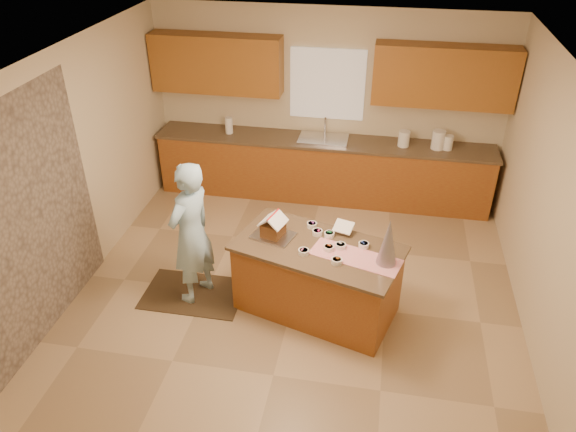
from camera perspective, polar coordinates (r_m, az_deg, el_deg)
The scene contains 28 objects.
floor at distance 6.36m, azimuth 0.57°, elevation -8.72°, with size 5.50×5.50×0.00m, color tan.
ceiling at distance 5.04m, azimuth 0.73°, elevation 15.32°, with size 5.50×5.50×0.00m, color silver.
wall_back at distance 8.05m, azimuth 4.06°, elevation 11.53°, with size 5.50×5.50×0.00m, color beige.
wall_front at distance 3.53m, azimuth -7.56°, elevation -20.61°, with size 5.50×5.50×0.00m, color beige.
wall_left at distance 6.43m, azimuth -21.93°, elevation 3.76°, with size 5.50×5.50×0.00m, color beige.
wall_right at distance 5.77m, azimuth 25.92°, elevation -0.53°, with size 5.50×5.50×0.00m, color beige.
stone_accent at distance 5.90m, azimuth -25.30°, elevation -0.77°, with size 2.50×2.50×0.00m, color gray.
window_curtain at distance 7.92m, azimuth 4.12°, elevation 13.50°, with size 1.05×0.03×1.00m, color white.
back_counter_base at distance 8.14m, azimuth 3.57°, elevation 4.80°, with size 4.80×0.60×0.88m, color brown.
back_counter_top at distance 7.94m, azimuth 3.68°, elevation 7.76°, with size 4.85×0.63×0.04m, color brown.
upper_cabinet_left at distance 8.02m, azimuth -7.42°, elevation 15.41°, with size 1.85×0.35×0.80m, color #9D5621.
upper_cabinet_right at distance 7.70m, azimuth 15.92°, elevation 13.80°, with size 1.85×0.35×0.80m, color #9D5621.
sink at distance 7.95m, azimuth 3.67°, elevation 7.69°, with size 0.70×0.45×0.12m, color silver.
faucet at distance 8.05m, azimuth 3.88°, elevation 9.31°, with size 0.03×0.03×0.28m, color silver.
island_base at distance 5.99m, azimuth 3.03°, elevation -6.65°, with size 1.66×0.83×0.81m, color brown.
island_top at distance 5.74m, azimuth 3.15°, elevation -3.34°, with size 1.73×0.90×0.04m, color brown.
table_runner at distance 5.61m, azimuth 7.03°, elevation -4.24°, with size 0.92×0.33×0.01m, color red.
baking_tray at distance 5.87m, azimuth -1.54°, elevation -2.05°, with size 0.42×0.31×0.02m, color silver.
cookbook at distance 5.91m, azimuth 5.79°, elevation -1.13°, with size 0.20×0.02×0.17m, color white.
tinsel_tree at distance 5.43m, azimuth 10.36°, elevation -2.67°, with size 0.20×0.20×0.51m, color silver.
rug at distance 6.53m, azimuth -9.76°, elevation -7.94°, with size 1.14×0.74×0.01m, color black.
boy at distance 6.01m, azimuth -10.03°, elevation -1.80°, with size 0.61×0.40×1.67m, color #9AC4DB.
canister_a at distance 7.86m, azimuth 11.95°, elevation 7.87°, with size 0.16×0.16×0.22m, color white.
canister_b at distance 7.88m, azimuth 15.33°, elevation 7.65°, with size 0.18×0.18×0.26m, color white.
canister_c at distance 7.91m, azimuth 16.27°, elevation 7.34°, with size 0.14×0.14×0.20m, color white.
paper_towel at distance 8.15m, azimuth -6.15°, elevation 9.35°, with size 0.11×0.11×0.24m, color white.
gingerbread_house at distance 5.81m, azimuth -1.56°, elevation -1.16°, with size 0.31×0.32×0.26m.
candy_bowls at distance 5.75m, azimuth 4.26°, elevation -2.77°, with size 0.71×0.72×0.05m.
Camera 1 is at (0.81, -4.76, 4.13)m, focal length 34.23 mm.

